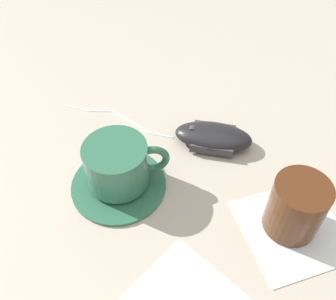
{
  "coord_description": "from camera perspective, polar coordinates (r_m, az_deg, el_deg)",
  "views": [
    {
      "loc": [
        -0.23,
        -0.21,
        0.43
      ],
      "look_at": [
        -0.05,
        0.1,
        0.03
      ],
      "focal_mm": 40.0,
      "sensor_mm": 36.0,
      "label": 1
    }
  ],
  "objects": [
    {
      "name": "drinking_glass",
      "position": [
        0.49,
        18.94,
        -8.2
      ],
      "size": [
        0.07,
        0.07,
        0.08
      ],
      "primitive_type": "cylinder",
      "color": "#4C2814",
      "rests_on": "napkin_under_glass"
    },
    {
      "name": "mouse_cable",
      "position": [
        0.63,
        -7.43,
        4.76
      ],
      "size": [
        0.12,
        0.16,
        0.0
      ],
      "color": "white",
      "rests_on": "ground"
    },
    {
      "name": "coffee_cup",
      "position": [
        0.51,
        -7.59,
        -2.1
      ],
      "size": [
        0.11,
        0.09,
        0.06
      ],
      "color": "#2D664C",
      "rests_on": "saucer"
    },
    {
      "name": "napkin_under_glass",
      "position": [
        0.52,
        18.47,
        -11.31
      ],
      "size": [
        0.15,
        0.15,
        0.0
      ],
      "primitive_type": "cube",
      "rotation": [
        0.0,
        0.0,
        -0.22
      ],
      "color": "white",
      "rests_on": "ground"
    },
    {
      "name": "ground_plane",
      "position": [
        0.53,
        9.82,
        -7.2
      ],
      "size": [
        3.0,
        3.0,
        0.0
      ],
      "primitive_type": "plane",
      "color": "#B2A899"
    },
    {
      "name": "saucer",
      "position": [
        0.53,
        -7.53,
        -5.11
      ],
      "size": [
        0.13,
        0.13,
        0.01
      ],
      "primitive_type": "cylinder",
      "color": "#2D664C",
      "rests_on": "ground"
    },
    {
      "name": "computer_mouse",
      "position": [
        0.58,
        6.9,
        2.04
      ],
      "size": [
        0.13,
        0.12,
        0.03
      ],
      "color": "black",
      "rests_on": "ground"
    }
  ]
}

